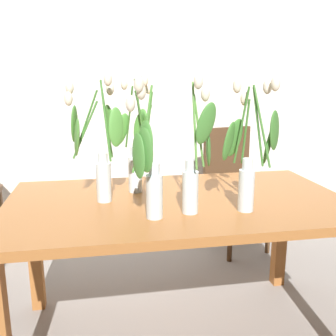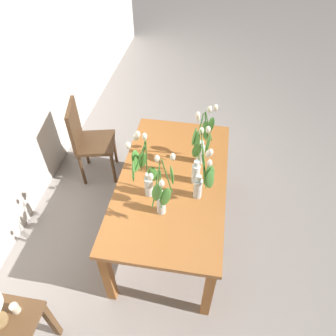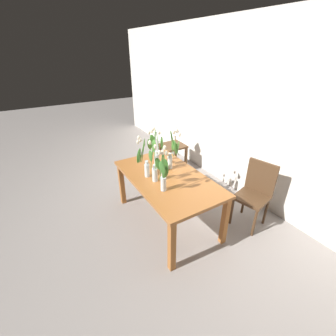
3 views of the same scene
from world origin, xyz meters
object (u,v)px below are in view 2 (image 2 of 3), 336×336
dining_table (172,187)px  tulip_vase_3 (203,181)px  tulip_vase_2 (143,172)px  tulip_vase_4 (198,164)px  side_table (5,336)px  dining_chair (87,138)px  tulip_vase_0 (202,141)px  tulip_vase_1 (161,193)px  pillar_candle (15,308)px

dining_table → tulip_vase_3: tulip_vase_3 is taller
dining_table → tulip_vase_2: (-0.17, 0.20, 0.32)m
tulip_vase_4 → side_table: bearing=139.6°
dining_chair → side_table: bearing=-177.0°
tulip_vase_0 → tulip_vase_1: bearing=159.6°
side_table → dining_table: bearing=-35.5°
tulip_vase_1 → side_table: bearing=136.1°
tulip_vase_4 → side_table: (-1.31, 1.12, -0.50)m
tulip_vase_3 → tulip_vase_4: 0.20m
side_table → dining_chair: bearing=3.0°
dining_table → tulip_vase_4: bearing=-81.6°
tulip_vase_0 → pillar_candle: tulip_vase_0 is taller
tulip_vase_4 → pillar_candle: 1.62m
tulip_vase_3 → pillar_candle: tulip_vase_3 is taller
dining_table → tulip_vase_1: tulip_vase_1 is taller
tulip_vase_3 → side_table: size_ratio=1.03×
dining_table → side_table: size_ratio=2.91×
tulip_vase_1 → tulip_vase_4: 0.45m
tulip_vase_3 → tulip_vase_1: bearing=124.6°
tulip_vase_2 → pillar_candle: (-0.98, 0.66, -0.38)m
tulip_vase_0 → side_table: (-1.55, 1.12, -0.54)m
tulip_vase_4 → dining_chair: size_ratio=0.62×
tulip_vase_4 → side_table: tulip_vase_4 is taller
dining_table → tulip_vase_2: tulip_vase_2 is taller
tulip_vase_1 → pillar_candle: 1.22m
dining_chair → tulip_vase_3: bearing=-122.6°
tulip_vase_2 → pillar_candle: size_ratio=7.86×
dining_chair → pillar_candle: size_ratio=12.40×
tulip_vase_1 → tulip_vase_2: (0.19, 0.17, -0.01)m
tulip_vase_0 → tulip_vase_2: tulip_vase_2 is taller
side_table → tulip_vase_2: bearing=-32.8°
tulip_vase_2 → dining_chair: size_ratio=0.63×
tulip_vase_3 → pillar_candle: (-0.99, 1.11, -0.36)m
dining_table → tulip_vase_3: size_ratio=2.83×
dining_chair → side_table: (-1.93, -0.10, -0.09)m
tulip_vase_4 → dining_chair: bearing=63.2°
dining_chair → pillar_candle: (-1.80, -0.16, 0.06)m
dining_table → tulip_vase_1: bearing=175.8°
dining_chair → tulip_vase_2: bearing=-135.0°
tulip_vase_0 → dining_chair: tulip_vase_0 is taller
tulip_vase_1 → dining_chair: size_ratio=0.63×
pillar_candle → tulip_vase_2: bearing=-33.8°
tulip_vase_0 → tulip_vase_2: (-0.43, 0.40, 0.00)m
tulip_vase_3 → side_table: 1.70m
tulip_vase_1 → side_table: 1.40m
tulip_vase_4 → side_table: size_ratio=1.05×
tulip_vase_1 → tulip_vase_3: bearing=-55.4°
tulip_vase_0 → pillar_candle: size_ratio=7.56×
dining_table → side_table: 1.59m
dining_chair → side_table: size_ratio=1.69×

